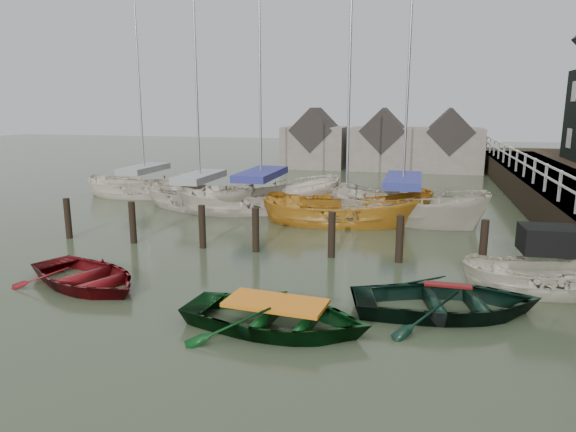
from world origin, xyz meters
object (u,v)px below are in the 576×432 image
(rowboat_red, at_px, (87,286))
(rowboat_green, at_px, (276,329))
(sailboat_b, at_px, (261,209))
(sailboat_d, at_px, (402,218))
(sailboat_a, at_px, (201,207))
(sailboat_c, at_px, (346,223))
(rowboat_dkgreen, at_px, (446,313))
(sailboat_e, at_px, (146,195))
(motorboat, at_px, (546,289))

(rowboat_red, height_order, rowboat_green, rowboat_green)
(sailboat_b, height_order, sailboat_d, sailboat_d)
(sailboat_b, bearing_deg, sailboat_a, 71.92)
(sailboat_c, height_order, sailboat_d, sailboat_d)
(rowboat_dkgreen, xyz_separation_m, sailboat_d, (-1.35, 9.54, 0.06))
(rowboat_dkgreen, bearing_deg, rowboat_green, 103.88)
(rowboat_red, xyz_separation_m, sailboat_d, (7.46, 9.99, 0.06))
(rowboat_dkgreen, distance_m, sailboat_a, 13.94)
(sailboat_a, relative_size, sailboat_d, 0.88)
(sailboat_a, height_order, sailboat_d, sailboat_d)
(sailboat_b, height_order, sailboat_c, sailboat_b)
(sailboat_c, bearing_deg, rowboat_green, 172.75)
(rowboat_dkgreen, height_order, sailboat_d, sailboat_d)
(rowboat_dkgreen, height_order, sailboat_e, sailboat_e)
(sailboat_a, bearing_deg, sailboat_c, -79.30)
(rowboat_dkgreen, distance_m, sailboat_d, 9.64)
(rowboat_red, distance_m, motorboat, 11.46)
(rowboat_green, height_order, sailboat_a, sailboat_a)
(sailboat_b, relative_size, sailboat_d, 0.92)
(sailboat_b, bearing_deg, sailboat_e, 49.86)
(rowboat_dkgreen, distance_m, sailboat_e, 18.47)
(rowboat_green, bearing_deg, sailboat_b, 23.79)
(rowboat_red, distance_m, sailboat_e, 13.42)
(sailboat_a, bearing_deg, rowboat_green, -128.23)
(sailboat_e, bearing_deg, sailboat_b, -113.02)
(rowboat_dkgreen, relative_size, sailboat_c, 0.38)
(sailboat_c, distance_m, sailboat_d, 2.39)
(sailboat_c, height_order, sailboat_e, sailboat_c)
(sailboat_e, bearing_deg, sailboat_d, -106.89)
(rowboat_red, bearing_deg, sailboat_b, 16.56)
(rowboat_dkgreen, distance_m, sailboat_b, 12.31)
(rowboat_dkgreen, xyz_separation_m, motorboat, (2.41, 1.93, 0.11))
(sailboat_a, bearing_deg, sailboat_b, -63.19)
(sailboat_b, relative_size, sailboat_e, 1.17)
(rowboat_red, relative_size, rowboat_dkgreen, 0.91)
(sailboat_b, bearing_deg, sailboat_d, -116.82)
(rowboat_green, xyz_separation_m, sailboat_c, (-0.01, 10.08, 0.01))
(motorboat, distance_m, sailboat_b, 12.59)
(sailboat_d, bearing_deg, sailboat_b, 111.71)
(rowboat_red, xyz_separation_m, sailboat_a, (-1.32, 10.04, 0.07))
(rowboat_red, xyz_separation_m, motorboat, (11.21, 2.38, 0.11))
(rowboat_red, relative_size, rowboat_green, 0.96)
(rowboat_green, relative_size, sailboat_d, 0.30)
(motorboat, distance_m, sailboat_a, 14.68)
(sailboat_b, distance_m, sailboat_d, 6.03)
(sailboat_c, bearing_deg, sailboat_e, 64.63)
(sailboat_d, bearing_deg, rowboat_red, 168.04)
(rowboat_green, height_order, sailboat_c, sailboat_c)
(sailboat_d, xyz_separation_m, sailboat_e, (-12.81, 2.32, -0.00))
(rowboat_green, xyz_separation_m, motorboat, (5.83, 3.65, 0.11))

